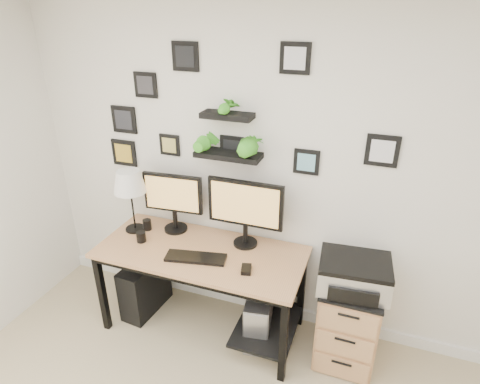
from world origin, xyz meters
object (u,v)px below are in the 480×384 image
at_px(mug, 141,237).
at_px(desk, 207,262).
at_px(monitor_right, 245,208).
at_px(file_cabinet, 348,320).
at_px(monitor_left, 173,198).
at_px(pc_tower_black, 145,286).
at_px(table_lamp, 130,183).
at_px(pc_tower_grey, 259,316).
at_px(printer, 354,274).

bearing_deg(mug, desk, 8.22).
height_order(monitor_right, file_cabinet, monitor_right).
distance_m(monitor_left, pc_tower_black, 0.86).
relative_size(desk, mug, 19.06).
xyz_separation_m(table_lamp, mug, (0.15, -0.14, -0.38)).
bearing_deg(pc_tower_black, desk, 6.75).
xyz_separation_m(mug, pc_tower_grey, (0.97, 0.07, -0.58)).
distance_m(table_lamp, mug, 0.44).
xyz_separation_m(pc_tower_black, pc_tower_grey, (1.04, 0.01, -0.02)).
distance_m(monitor_right, pc_tower_grey, 0.89).
bearing_deg(table_lamp, printer, -1.46).
distance_m(desk, monitor_left, 0.58).
relative_size(monitor_left, pc_tower_black, 1.06).
bearing_deg(desk, printer, 1.08).
bearing_deg(pc_tower_grey, desk, 179.41).
bearing_deg(pc_tower_grey, monitor_right, 137.60).
bearing_deg(mug, pc_tower_black, 136.85).
bearing_deg(pc_tower_grey, file_cabinet, 5.31).
height_order(pc_tower_grey, file_cabinet, file_cabinet).
height_order(file_cabinet, printer, printer).
bearing_deg(desk, table_lamp, 174.47).
bearing_deg(desk, pc_tower_black, -178.67).
xyz_separation_m(pc_tower_black, printer, (1.71, 0.03, 0.54)).
xyz_separation_m(desk, pc_tower_black, (-0.60, -0.01, -0.39)).
height_order(desk, pc_tower_grey, desk).
xyz_separation_m(desk, monitor_left, (-0.36, 0.17, 0.42)).
distance_m(pc_tower_grey, printer, 0.87).
bearing_deg(table_lamp, pc_tower_black, -43.76).
bearing_deg(pc_tower_black, printer, 6.58).
bearing_deg(pc_tower_black, monitor_right, 16.91).
bearing_deg(mug, table_lamp, 136.51).
bearing_deg(desk, monitor_left, 154.53).
height_order(desk, file_cabinet, desk).
distance_m(monitor_left, pc_tower_grey, 1.17).
height_order(desk, monitor_right, monitor_right).
bearing_deg(desk, file_cabinet, 2.99).
distance_m(mug, file_cabinet, 1.71).
bearing_deg(file_cabinet, pc_tower_grey, -174.69).
bearing_deg(printer, desk, -178.92).
distance_m(monitor_right, mug, 0.87).
bearing_deg(file_cabinet, mug, -175.30).
distance_m(desk, file_cabinet, 1.15).
xyz_separation_m(table_lamp, printer, (1.79, -0.05, -0.40)).
relative_size(desk, monitor_left, 3.18).
height_order(monitor_left, table_lamp, table_lamp).
bearing_deg(table_lamp, mug, -43.49).
height_order(desk, monitor_left, monitor_left).
bearing_deg(pc_tower_black, pc_tower_grey, 5.94).
bearing_deg(monitor_left, mug, -124.41).
height_order(table_lamp, pc_tower_black, table_lamp).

